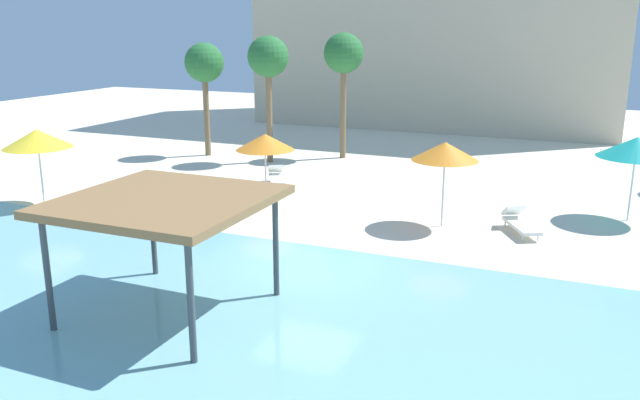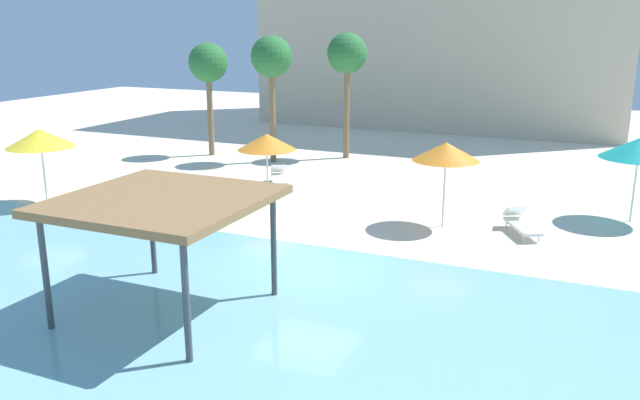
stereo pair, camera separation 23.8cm
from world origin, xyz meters
TOP-DOWN VIEW (x-y plane):
  - ground_plane at (0.00, 0.00)m, footprint 80.00×80.00m
  - lagoon_water at (0.00, -5.25)m, footprint 44.00×13.50m
  - shade_pavilion at (-1.61, -3.95)m, footprint 4.24×4.24m
  - beach_umbrella_yellow_1 at (-11.21, 1.80)m, footprint 2.38×2.38m
  - beach_umbrella_orange_2 at (-4.21, 5.64)m, footprint 2.15×2.15m
  - beach_umbrella_teal_3 at (8.12, 8.08)m, footprint 2.46×2.46m
  - beach_umbrella_orange_4 at (2.53, 5.01)m, footprint 2.13×2.13m
  - lounge_chair_0 at (-4.95, 7.99)m, footprint 1.48×1.94m
  - lounge_chair_1 at (4.93, 5.30)m, footprint 1.43×1.95m
  - lounge_chair_2 at (-6.66, 4.15)m, footprint 1.46×1.94m
  - lounge_chair_3 at (-7.31, 1.55)m, footprint 1.42×1.96m
  - palm_tree_0 at (-10.93, 12.23)m, footprint 1.90×1.90m
  - palm_tree_1 at (-4.50, 14.28)m, footprint 1.90×1.90m
  - palm_tree_2 at (-7.33, 12.02)m, footprint 1.90×1.90m

SIDE VIEW (x-z plane):
  - ground_plane at x=0.00m, z-range 0.00..0.00m
  - lagoon_water at x=0.00m, z-range 0.00..0.04m
  - lounge_chair_0 at x=-4.95m, z-range -0.04..0.70m
  - lounge_chair_1 at x=4.93m, z-range -0.04..0.70m
  - lounge_chair_2 at x=-6.66m, z-range -0.04..0.70m
  - lounge_chair_3 at x=-7.31m, z-range -0.04..0.70m
  - beach_umbrella_orange_2 at x=-4.21m, z-range 0.95..3.44m
  - beach_umbrella_yellow_1 at x=-11.21m, z-range 1.06..3.85m
  - beach_umbrella_orange_4 at x=2.53m, z-range 1.08..3.84m
  - beach_umbrella_teal_3 at x=8.12m, z-range 1.07..3.89m
  - shade_pavilion at x=-1.61m, z-range 1.19..3.91m
  - palm_tree_0 at x=-10.93m, z-range 1.69..7.19m
  - palm_tree_2 at x=-7.33m, z-range 1.85..7.71m
  - palm_tree_1 at x=-4.50m, z-range 1.90..7.89m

